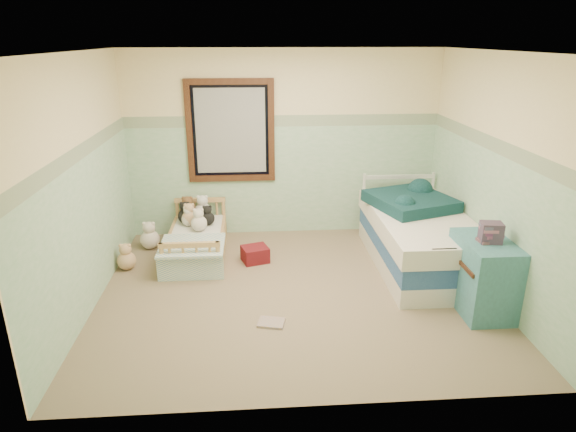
{
  "coord_description": "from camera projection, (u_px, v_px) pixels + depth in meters",
  "views": [
    {
      "loc": [
        -0.41,
        -4.8,
        2.63
      ],
      "look_at": [
        -0.04,
        0.35,
        0.75
      ],
      "focal_mm": 30.86,
      "sensor_mm": 36.0,
      "label": 1
    }
  ],
  "objects": [
    {
      "name": "floor_book",
      "position": [
        271.0,
        323.0,
        4.81
      ],
      "size": [
        0.29,
        0.25,
        0.02
      ],
      "primitive_type": "cube",
      "rotation": [
        0.0,
        0.0,
        -0.24
      ],
      "color": "gold",
      "rests_on": "floor"
    },
    {
      "name": "extra_plush_1",
      "position": [
        199.0,
        223.0,
        6.27
      ],
      "size": [
        0.2,
        0.2,
        0.2
      ],
      "primitive_type": "sphere",
      "color": "silver",
      "rests_on": "toddler_mattress"
    },
    {
      "name": "window_blinds",
      "position": [
        231.0,
        131.0,
        6.54
      ],
      "size": [
        0.92,
        0.01,
        1.12
      ],
      "primitive_type": "cube",
      "color": "#B7B7B1",
      "rests_on": "window_frame"
    },
    {
      "name": "book_stack",
      "position": [
        491.0,
        232.0,
        4.75
      ],
      "size": [
        0.22,
        0.19,
        0.2
      ],
      "primitive_type": "cube",
      "rotation": [
        0.0,
        0.0,
        -0.16
      ],
      "color": "brown",
      "rests_on": "dresser"
    },
    {
      "name": "twin_boxspring",
      "position": [
        419.0,
        240.0,
        5.92
      ],
      "size": [
        1.01,
        2.02,
        0.22
      ],
      "primitive_type": "cube",
      "color": "navy",
      "rests_on": "twin_bed_frame"
    },
    {
      "name": "border_strip",
      "position": [
        283.0,
        121.0,
        6.56
      ],
      "size": [
        4.2,
        0.01,
        0.15
      ],
      "primitive_type": "cube",
      "color": "#375E3B",
      "rests_on": "wall_back"
    },
    {
      "name": "window_frame",
      "position": [
        231.0,
        131.0,
        6.53
      ],
      "size": [
        1.16,
        0.06,
        1.36
      ],
      "primitive_type": "cube",
      "color": "black",
      "rests_on": "wall_back"
    },
    {
      "name": "floor",
      "position": [
        294.0,
        292.0,
        5.43
      ],
      "size": [
        4.2,
        3.6,
        0.02
      ],
      "primitive_type": "cube",
      "color": "#76654F",
      "rests_on": "ground"
    },
    {
      "name": "plush_bed_tan",
      "position": [
        190.0,
        218.0,
        6.45
      ],
      "size": [
        0.21,
        0.21,
        0.21
      ],
      "primitive_type": "sphere",
      "color": "tan",
      "rests_on": "toddler_mattress"
    },
    {
      "name": "dresser",
      "position": [
        483.0,
        276.0,
        4.95
      ],
      "size": [
        0.47,
        0.76,
        0.76
      ],
      "primitive_type": "cube",
      "color": "#386972",
      "rests_on": "floor"
    },
    {
      "name": "plush_floor_cream",
      "position": [
        150.0,
        239.0,
        6.48
      ],
      "size": [
        0.25,
        0.25,
        0.25
      ],
      "primitive_type": "sphere",
      "color": "silver",
      "rests_on": "floor"
    },
    {
      "name": "wainscot_mint",
      "position": [
        283.0,
        181.0,
        6.84
      ],
      "size": [
        4.2,
        0.01,
        1.5
      ],
      "primitive_type": "cube",
      "color": "#83B78A",
      "rests_on": "floor"
    },
    {
      "name": "plush_bed_brown",
      "position": [
        188.0,
        212.0,
        6.65
      ],
      "size": [
        0.22,
        0.22,
        0.22
      ],
      "primitive_type": "sphere",
      "color": "brown",
      "rests_on": "toddler_mattress"
    },
    {
      "name": "twin_bed_frame",
      "position": [
        417.0,
        257.0,
        6.0
      ],
      "size": [
        1.01,
        2.02,
        0.22
      ],
      "primitive_type": "cube",
      "color": "white",
      "rests_on": "floor"
    },
    {
      "name": "wall_left",
      "position": [
        82.0,
        186.0,
        4.86
      ],
      "size": [
        0.04,
        3.6,
        2.5
      ],
      "primitive_type": "cube",
      "color": "beige",
      "rests_on": "floor"
    },
    {
      "name": "wall_front",
      "position": [
        317.0,
        255.0,
        3.31
      ],
      "size": [
        4.2,
        0.04,
        2.5
      ],
      "primitive_type": "cube",
      "color": "beige",
      "rests_on": "floor"
    },
    {
      "name": "red_pillow",
      "position": [
        255.0,
        254.0,
        6.12
      ],
      "size": [
        0.37,
        0.35,
        0.19
      ],
      "primitive_type": "cube",
      "rotation": [
        0.0,
        0.0,
        0.31
      ],
      "color": "maroon",
      "rests_on": "floor"
    },
    {
      "name": "toddler_bed_frame",
      "position": [
        197.0,
        248.0,
        6.3
      ],
      "size": [
        0.69,
        1.38,
        0.18
      ],
      "primitive_type": "cube",
      "color": "#A77742",
      "rests_on": "floor"
    },
    {
      "name": "toddler_mattress",
      "position": [
        196.0,
        237.0,
        6.25
      ],
      "size": [
        0.63,
        1.32,
        0.12
      ],
      "primitive_type": "cube",
      "color": "white",
      "rests_on": "toddler_bed_frame"
    },
    {
      "name": "teal_blanket",
      "position": [
        410.0,
        201.0,
        6.06
      ],
      "size": [
        1.1,
        1.14,
        0.14
      ],
      "primitive_type": "cube",
      "rotation": [
        0.0,
        0.0,
        0.32
      ],
      "color": "black",
      "rests_on": "twin_mattress"
    },
    {
      "name": "extra_plush_2",
      "position": [
        189.0,
        219.0,
        6.45
      ],
      "size": [
        0.18,
        0.18,
        0.18
      ],
      "primitive_type": "sphere",
      "color": "silver",
      "rests_on": "toddler_mattress"
    },
    {
      "name": "wall_back",
      "position": [
        283.0,
        145.0,
        6.69
      ],
      "size": [
        4.2,
        0.04,
        2.5
      ],
      "primitive_type": "cube",
      "color": "beige",
      "rests_on": "floor"
    },
    {
      "name": "twin_mattress",
      "position": [
        421.0,
        223.0,
        5.85
      ],
      "size": [
        1.05,
        2.06,
        0.22
      ],
      "primitive_type": "cube",
      "color": "beige",
      "rests_on": "twin_boxspring"
    },
    {
      "name": "plush_bed_dark",
      "position": [
        208.0,
        218.0,
        6.47
      ],
      "size": [
        0.18,
        0.18,
        0.18
      ],
      "primitive_type": "sphere",
      "color": "black",
      "rests_on": "toddler_mattress"
    },
    {
      "name": "plush_bed_white",
      "position": [
        203.0,
        211.0,
        6.66
      ],
      "size": [
        0.23,
        0.23,
        0.23
      ],
      "primitive_type": "sphere",
      "color": "silver",
      "rests_on": "toddler_mattress"
    },
    {
      "name": "patchwork_quilt",
      "position": [
        192.0,
        246.0,
        5.82
      ],
      "size": [
        0.75,
        0.69,
        0.03
      ],
      "primitive_type": "cube",
      "color": "#699AC3",
      "rests_on": "toddler_mattress"
    },
    {
      "name": "plush_floor_tan",
      "position": [
        127.0,
        261.0,
        5.9
      ],
      "size": [
        0.22,
        0.22,
        0.22
      ],
      "primitive_type": "sphere",
      "color": "tan",
      "rests_on": "floor"
    },
    {
      "name": "extra_plush_0",
      "position": [
        186.0,
        216.0,
        6.53
      ],
      "size": [
        0.2,
        0.2,
        0.2
      ],
      "primitive_type": "sphere",
      "color": "black",
      "rests_on": "toddler_mattress"
    },
    {
      "name": "ceiling",
      "position": [
        295.0,
        50.0,
        4.57
      ],
      "size": [
        4.2,
        3.6,
        0.02
      ],
      "primitive_type": "cube",
      "color": "white",
      "rests_on": "wall_back"
    },
    {
      "name": "wall_right",
      "position": [
        495.0,
        177.0,
        5.14
      ],
      "size": [
        0.04,
        3.6,
        2.5
      ],
      "primitive_type": "cube",
      "color": "beige",
      "rests_on": "floor"
    }
  ]
}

